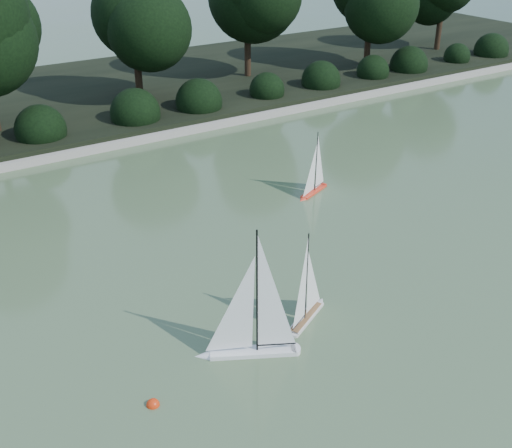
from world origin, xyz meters
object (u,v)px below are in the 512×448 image
object	(u,v)px
sailboat_orange	(312,184)
race_buoy	(153,405)
sailboat_white_a	(245,335)
sailboat_white_b	(309,303)

from	to	relation	value
sailboat_orange	race_buoy	size ratio (longest dim) A/B	8.45
sailboat_white_a	sailboat_white_b	bearing A→B (deg)	10.72
sailboat_white_b	sailboat_white_a	bearing A→B (deg)	-169.28
sailboat_white_a	sailboat_white_b	xyz separation A→B (m)	(1.23, 0.23, -0.07)
sailboat_white_a	sailboat_orange	xyz separation A→B (m)	(3.87, 3.63, -0.09)
sailboat_orange	sailboat_white_a	bearing A→B (deg)	-136.82
sailboat_white_a	sailboat_white_b	distance (m)	1.25
sailboat_white_a	sailboat_orange	bearing A→B (deg)	43.18
race_buoy	sailboat_orange	bearing A→B (deg)	35.98
sailboat_orange	race_buoy	distance (m)	6.56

